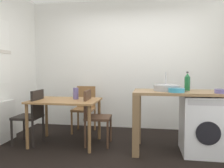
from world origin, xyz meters
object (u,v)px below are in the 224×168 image
washing_machine (203,125)px  vase (76,93)px  chair_opposite (94,114)px  dining_table (65,106)px  chair_spare_by_wall (85,106)px  mixing_bowl (176,90)px  chair_person_seat (32,114)px  colander (222,91)px  bottle_tall_green (187,82)px

washing_machine → vase: (-2.00, 0.17, 0.41)m
chair_opposite → washing_machine: chair_opposite is taller
dining_table → washing_machine: 2.16m
chair_spare_by_wall → mixing_bowl: size_ratio=4.09×
chair_person_seat → mixing_bowl: size_ratio=4.09×
chair_person_seat → colander: colander is taller
dining_table → chair_person_seat: bearing=-169.8°
washing_machine → mixing_bowl: 0.69m
bottle_tall_green → washing_machine: bearing=-27.3°
washing_machine → vase: size_ratio=4.48×
chair_person_seat → vase: vase is taller
chair_opposite → mixing_bowl: mixing_bowl is taller
chair_person_seat → vase: bearing=-75.1°
chair_person_seat → colander: size_ratio=4.50×
chair_spare_by_wall → washing_machine: 2.22m
mixing_bowl → colander: bearing=-1.9°
dining_table → colander: colander is taller
bottle_tall_green → vase: bottle_tall_green is taller
chair_person_seat → colander: bearing=-94.7°
dining_table → bottle_tall_green: bearing=1.3°
mixing_bowl → chair_opposite: bearing=166.2°
washing_machine → chair_person_seat: bearing=-179.3°
bottle_tall_green → mixing_bowl: bottle_tall_green is taller
washing_machine → bottle_tall_green: (-0.21, 0.11, 0.62)m
chair_person_seat → chair_spare_by_wall: 1.09m
dining_table → washing_machine: size_ratio=1.28×
chair_person_seat → mixing_bowl: (2.29, -0.17, 0.45)m
chair_spare_by_wall → colander: (2.24, -1.06, 0.44)m
bottle_tall_green → chair_spare_by_wall: bearing=158.3°
chair_spare_by_wall → bottle_tall_green: bearing=159.4°
washing_machine → colander: (0.19, -0.22, 0.52)m
chair_person_seat → chair_opposite: same height
chair_spare_by_wall → vase: bearing=95.3°
dining_table → chair_opposite: size_ratio=1.22×
dining_table → vase: 0.26m
chair_opposite → washing_machine: bearing=83.8°
colander → vase: (-2.19, 0.38, -0.11)m
chair_spare_by_wall → chair_person_seat: bearing=54.6°
chair_opposite → mixing_bowl: bearing=73.9°
washing_machine → bottle_tall_green: size_ratio=2.99×
washing_machine → vase: 2.05m
chair_person_seat → vase: size_ratio=4.69×
chair_spare_by_wall → colander: bearing=155.8°
washing_machine → dining_table: bearing=178.2°
bottle_tall_green → mixing_bowl: (-0.19, -0.31, -0.10)m
vase → chair_opposite: bearing=-9.2°
dining_table → washing_machine: washing_machine is taller
bottle_tall_green → vase: 1.80m
chair_opposite → washing_machine: (1.67, -0.11, -0.08)m
dining_table → washing_machine: (2.15, -0.07, -0.21)m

